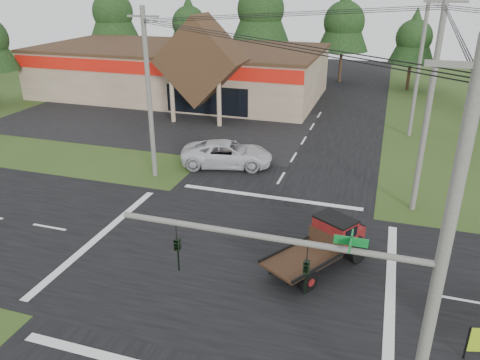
% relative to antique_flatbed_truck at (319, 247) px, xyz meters
% --- Properties ---
extents(ground, '(120.00, 120.00, 0.00)m').
position_rel_antique_flatbed_truck_xyz_m(ground, '(-3.83, -0.51, -1.10)').
color(ground, '#2C4217').
rests_on(ground, ground).
extents(road_ns, '(12.00, 120.00, 0.02)m').
position_rel_antique_flatbed_truck_xyz_m(road_ns, '(-3.83, -0.51, -1.09)').
color(road_ns, black).
rests_on(road_ns, ground).
extents(road_ew, '(120.00, 12.00, 0.02)m').
position_rel_antique_flatbed_truck_xyz_m(road_ew, '(-3.83, -0.51, -1.09)').
color(road_ew, black).
rests_on(road_ew, ground).
extents(parking_apron, '(28.00, 14.00, 0.02)m').
position_rel_antique_flatbed_truck_xyz_m(parking_apron, '(-17.83, 18.49, -1.09)').
color(parking_apron, black).
rests_on(parking_apron, ground).
extents(cvs_building, '(30.40, 18.20, 9.19)m').
position_rel_antique_flatbed_truck_xyz_m(cvs_building, '(-19.54, 29.06, 1.68)').
color(cvs_building, '#8C755F').
rests_on(cvs_building, ground).
extents(traffic_signal_mast, '(8.12, 0.24, 7.00)m').
position_rel_antique_flatbed_truck_xyz_m(traffic_signal_mast, '(1.98, -8.01, 3.32)').
color(traffic_signal_mast, '#595651').
rests_on(traffic_signal_mast, ground).
extents(utility_pole_nr, '(2.00, 0.30, 11.00)m').
position_rel_antique_flatbed_truck_xyz_m(utility_pole_nr, '(3.67, -8.01, 4.54)').
color(utility_pole_nr, '#595651').
rests_on(utility_pole_nr, ground).
extents(utility_pole_nw, '(2.00, 0.30, 10.50)m').
position_rel_antique_flatbed_truck_xyz_m(utility_pole_nw, '(-11.83, 7.49, 4.29)').
color(utility_pole_nw, '#595651').
rests_on(utility_pole_nw, ground).
extents(utility_pole_ne, '(2.00, 0.30, 11.50)m').
position_rel_antique_flatbed_truck_xyz_m(utility_pole_ne, '(4.17, 7.49, 4.79)').
color(utility_pole_ne, '#595651').
rests_on(utility_pole_ne, ground).
extents(utility_pole_n, '(2.00, 0.30, 11.20)m').
position_rel_antique_flatbed_truck_xyz_m(utility_pole_n, '(4.17, 21.49, 4.64)').
color(utility_pole_n, '#595651').
rests_on(utility_pole_n, ground).
extents(tree_row_a, '(6.72, 6.72, 12.12)m').
position_rel_antique_flatbed_truck_xyz_m(tree_row_a, '(-33.83, 39.49, 6.95)').
color(tree_row_a, '#332316').
rests_on(tree_row_a, ground).
extents(tree_row_b, '(5.60, 5.60, 10.10)m').
position_rel_antique_flatbed_truck_xyz_m(tree_row_b, '(-23.83, 41.49, 5.60)').
color(tree_row_b, '#332316').
rests_on(tree_row_b, ground).
extents(tree_row_c, '(7.28, 7.28, 13.13)m').
position_rel_antique_flatbed_truck_xyz_m(tree_row_c, '(-13.83, 40.49, 7.62)').
color(tree_row_c, '#332316').
rests_on(tree_row_c, ground).
extents(tree_row_d, '(6.16, 6.16, 11.11)m').
position_rel_antique_flatbed_truck_xyz_m(tree_row_d, '(-3.83, 41.49, 6.27)').
color(tree_row_d, '#332316').
rests_on(tree_row_d, ground).
extents(tree_row_e, '(5.04, 5.04, 9.09)m').
position_rel_antique_flatbed_truck_xyz_m(tree_row_e, '(4.17, 39.49, 4.93)').
color(tree_row_e, '#332316').
rests_on(tree_row_e, ground).
extents(antique_flatbed_truck, '(4.49, 5.54, 2.20)m').
position_rel_antique_flatbed_truck_xyz_m(antique_flatbed_truck, '(0.00, 0.00, 0.00)').
color(antique_flatbed_truck, '#500B10').
rests_on(antique_flatbed_truck, ground).
extents(white_pickup, '(6.66, 4.23, 1.71)m').
position_rel_antique_flatbed_truck_xyz_m(white_pickup, '(-7.89, 10.58, -0.25)').
color(white_pickup, silver).
rests_on(white_pickup, ground).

